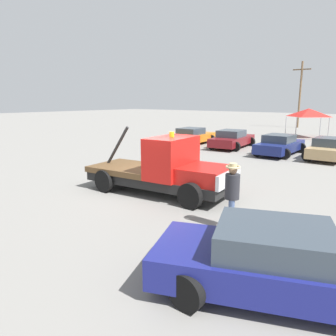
{
  "coord_description": "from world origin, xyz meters",
  "views": [
    {
      "loc": [
        8.01,
        -9.29,
        3.56
      ],
      "look_at": [
        0.5,
        0.0,
        1.05
      ],
      "focal_mm": 35.0,
      "sensor_mm": 36.0,
      "label": 1
    }
  ],
  "objects_px": {
    "person_near_truck": "(232,191)",
    "utility_pole": "(300,93)",
    "parked_car_maroon": "(232,139)",
    "tow_truck": "(166,170)",
    "parked_car_tan": "(329,149)",
    "traffic_cone": "(216,169)",
    "parked_car_orange": "(192,136)",
    "canopy_tent_red": "(309,113)",
    "parked_car_navy": "(280,145)",
    "foreground_car": "(285,263)"
  },
  "relations": [
    {
      "from": "parked_car_tan",
      "to": "parked_car_maroon",
      "type": "bearing_deg",
      "value": 82.76
    },
    {
      "from": "tow_truck",
      "to": "traffic_cone",
      "type": "xyz_separation_m",
      "value": [
        -0.27,
        4.15,
        -0.69
      ]
    },
    {
      "from": "parked_car_tan",
      "to": "utility_pole",
      "type": "relative_size",
      "value": 0.54
    },
    {
      "from": "parked_car_navy",
      "to": "traffic_cone",
      "type": "relative_size",
      "value": 8.59
    },
    {
      "from": "traffic_cone",
      "to": "tow_truck",
      "type": "bearing_deg",
      "value": -86.28
    },
    {
      "from": "parked_car_navy",
      "to": "traffic_cone",
      "type": "distance_m",
      "value": 7.58
    },
    {
      "from": "tow_truck",
      "to": "parked_car_tan",
      "type": "height_order",
      "value": "tow_truck"
    },
    {
      "from": "foreground_car",
      "to": "utility_pole",
      "type": "xyz_separation_m",
      "value": [
        -11.8,
        37.71,
        3.7
      ]
    },
    {
      "from": "parked_car_maroon",
      "to": "parked_car_tan",
      "type": "xyz_separation_m",
      "value": [
        6.88,
        -0.67,
        -0.0
      ]
    },
    {
      "from": "person_near_truck",
      "to": "traffic_cone",
      "type": "xyz_separation_m",
      "value": [
        -3.85,
        5.64,
        -0.85
      ]
    },
    {
      "from": "foreground_car",
      "to": "traffic_cone",
      "type": "distance_m",
      "value": 10.03
    },
    {
      "from": "traffic_cone",
      "to": "utility_pole",
      "type": "distance_m",
      "value": 30.6
    },
    {
      "from": "tow_truck",
      "to": "canopy_tent_red",
      "type": "relative_size",
      "value": 1.92
    },
    {
      "from": "parked_car_maroon",
      "to": "tow_truck",
      "type": "bearing_deg",
      "value": -169.75
    },
    {
      "from": "parked_car_maroon",
      "to": "parked_car_navy",
      "type": "distance_m",
      "value": 4.01
    },
    {
      "from": "parked_car_maroon",
      "to": "utility_pole",
      "type": "height_order",
      "value": "utility_pole"
    },
    {
      "from": "parked_car_tan",
      "to": "canopy_tent_red",
      "type": "relative_size",
      "value": 1.41
    },
    {
      "from": "foreground_car",
      "to": "parked_car_maroon",
      "type": "relative_size",
      "value": 1.04
    },
    {
      "from": "person_near_truck",
      "to": "utility_pole",
      "type": "bearing_deg",
      "value": 76.19
    },
    {
      "from": "parked_car_orange",
      "to": "person_near_truck",
      "type": "bearing_deg",
      "value": -146.11
    },
    {
      "from": "traffic_cone",
      "to": "utility_pole",
      "type": "relative_size",
      "value": 0.07
    },
    {
      "from": "person_near_truck",
      "to": "parked_car_maroon",
      "type": "xyz_separation_m",
      "value": [
        -7.49,
        14.07,
        -0.45
      ]
    },
    {
      "from": "parked_car_orange",
      "to": "traffic_cone",
      "type": "distance_m",
      "value": 10.73
    },
    {
      "from": "person_near_truck",
      "to": "tow_truck",
      "type": "bearing_deg",
      "value": 128.6
    },
    {
      "from": "parked_car_navy",
      "to": "parked_car_tan",
      "type": "bearing_deg",
      "value": -87.46
    },
    {
      "from": "person_near_truck",
      "to": "parked_car_navy",
      "type": "distance_m",
      "value": 13.69
    },
    {
      "from": "parked_car_orange",
      "to": "utility_pole",
      "type": "xyz_separation_m",
      "value": [
        1.38,
        21.71,
        3.7
      ]
    },
    {
      "from": "parked_car_navy",
      "to": "parked_car_maroon",
      "type": "bearing_deg",
      "value": 76.42
    },
    {
      "from": "tow_truck",
      "to": "parked_car_tan",
      "type": "bearing_deg",
      "value": 69.26
    },
    {
      "from": "traffic_cone",
      "to": "canopy_tent_red",
      "type": "bearing_deg",
      "value": 94.03
    },
    {
      "from": "parked_car_orange",
      "to": "parked_car_maroon",
      "type": "distance_m",
      "value": 3.41
    },
    {
      "from": "foreground_car",
      "to": "person_near_truck",
      "type": "bearing_deg",
      "value": 112.81
    },
    {
      "from": "foreground_car",
      "to": "parked_car_navy",
      "type": "xyz_separation_m",
      "value": [
        -5.87,
        15.48,
        -0.0
      ]
    },
    {
      "from": "tow_truck",
      "to": "parked_car_navy",
      "type": "xyz_separation_m",
      "value": [
        0.01,
        11.72,
        -0.29
      ]
    },
    {
      "from": "parked_car_maroon",
      "to": "utility_pole",
      "type": "xyz_separation_m",
      "value": [
        -2.01,
        21.37,
        3.7
      ]
    },
    {
      "from": "parked_car_maroon",
      "to": "canopy_tent_red",
      "type": "xyz_separation_m",
      "value": [
        2.3,
        10.55,
        1.69
      ]
    },
    {
      "from": "foreground_car",
      "to": "parked_car_orange",
      "type": "relative_size",
      "value": 1.08
    },
    {
      "from": "tow_truck",
      "to": "utility_pole",
      "type": "distance_m",
      "value": 34.63
    },
    {
      "from": "parked_car_orange",
      "to": "canopy_tent_red",
      "type": "distance_m",
      "value": 12.41
    },
    {
      "from": "tow_truck",
      "to": "parked_car_maroon",
      "type": "distance_m",
      "value": 13.18
    },
    {
      "from": "tow_truck",
      "to": "person_near_truck",
      "type": "bearing_deg",
      "value": -29.34
    },
    {
      "from": "person_near_truck",
      "to": "parked_car_orange",
      "type": "height_order",
      "value": "person_near_truck"
    },
    {
      "from": "tow_truck",
      "to": "parked_car_navy",
      "type": "distance_m",
      "value": 11.72
    },
    {
      "from": "person_near_truck",
      "to": "parked_car_navy",
      "type": "xyz_separation_m",
      "value": [
        -3.57,
        13.21,
        -0.45
      ]
    },
    {
      "from": "foreground_car",
      "to": "tow_truck",
      "type": "bearing_deg",
      "value": 124.93
    },
    {
      "from": "parked_car_maroon",
      "to": "traffic_cone",
      "type": "xyz_separation_m",
      "value": [
        3.64,
        -8.43,
        -0.4
      ]
    },
    {
      "from": "foreground_car",
      "to": "person_near_truck",
      "type": "height_order",
      "value": "person_near_truck"
    },
    {
      "from": "parked_car_maroon",
      "to": "traffic_cone",
      "type": "bearing_deg",
      "value": -163.66
    },
    {
      "from": "parked_car_maroon",
      "to": "parked_car_orange",
      "type": "bearing_deg",
      "value": 88.79
    },
    {
      "from": "person_near_truck",
      "to": "utility_pole",
      "type": "relative_size",
      "value": 0.23
    }
  ]
}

